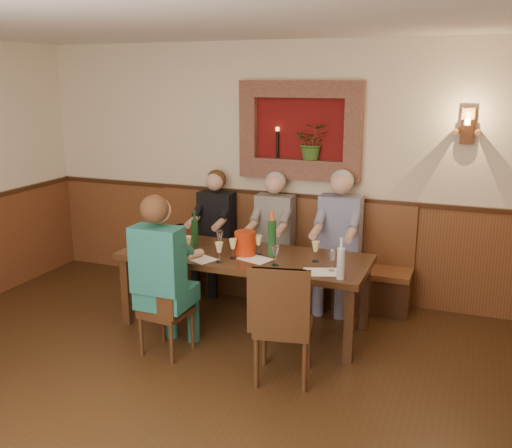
{
  "coord_description": "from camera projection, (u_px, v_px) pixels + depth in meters",
  "views": [
    {
      "loc": [
        2.0,
        -3.02,
        2.41
      ],
      "look_at": [
        0.1,
        1.9,
        1.05
      ],
      "focal_mm": 40.0,
      "sensor_mm": 36.0,
      "label": 1
    }
  ],
  "objects": [
    {
      "name": "tasting_sheet_d",
      "position": [
        200.0,
        259.0,
        5.38
      ],
      "size": [
        0.35,
        0.31,
        0.0
      ],
      "primitive_type": "cube",
      "rotation": [
        0.0,
        0.0,
        -0.4
      ],
      "color": "white",
      "rests_on": "dining_table"
    },
    {
      "name": "wine_glass_7",
      "position": [
        316.0,
        252.0,
        5.28
      ],
      "size": [
        0.08,
        0.08,
        0.19
      ],
      "primitive_type": null,
      "color": "#FFEB98",
      "rests_on": "dining_table"
    },
    {
      "name": "wine_glass_0",
      "position": [
        145.0,
        239.0,
        5.69
      ],
      "size": [
        0.08,
        0.08,
        0.19
      ],
      "primitive_type": null,
      "color": "#FFEB98",
      "rests_on": "dining_table"
    },
    {
      "name": "person_bench_left",
      "position": [
        214.0,
        241.0,
        6.57
      ],
      "size": [
        0.41,
        0.5,
        1.4
      ],
      "color": "black",
      "rests_on": "ground"
    },
    {
      "name": "chair_near_left",
      "position": [
        166.0,
        327.0,
        5.08
      ],
      "size": [
        0.42,
        0.42,
        0.86
      ],
      "rotation": [
        0.0,
        0.0,
        -0.1
      ],
      "color": "#3A2011",
      "rests_on": "ground"
    },
    {
      "name": "wainscoting",
      "position": [
        142.0,
        353.0,
        3.88
      ],
      "size": [
        6.02,
        6.02,
        1.15
      ],
      "color": "brown",
      "rests_on": "ground"
    },
    {
      "name": "ground_plane",
      "position": [
        146.0,
        429.0,
        4.03
      ],
      "size": [
        6.0,
        6.0,
        0.0
      ],
      "primitive_type": "plane",
      "color": "#35210E",
      "rests_on": "ground"
    },
    {
      "name": "tasting_sheet_a",
      "position": [
        169.0,
        248.0,
        5.71
      ],
      "size": [
        0.32,
        0.25,
        0.0
      ],
      "primitive_type": "cube",
      "rotation": [
        0.0,
        0.0,
        -0.13
      ],
      "color": "white",
      "rests_on": "dining_table"
    },
    {
      "name": "person_bench_right",
      "position": [
        337.0,
        252.0,
        6.05
      ],
      "size": [
        0.44,
        0.54,
        1.48
      ],
      "color": "navy",
      "rests_on": "ground"
    },
    {
      "name": "chair_near_right",
      "position": [
        283.0,
        346.0,
        4.63
      ],
      "size": [
        0.53,
        0.53,
        1.02
      ],
      "rotation": [
        0.0,
        0.0,
        0.19
      ],
      "color": "#3A2011",
      "rests_on": "ground"
    },
    {
      "name": "wine_glass_9",
      "position": [
        219.0,
        252.0,
        5.25
      ],
      "size": [
        0.08,
        0.08,
        0.19
      ],
      "primitive_type": null,
      "color": "#FFEB98",
      "rests_on": "dining_table"
    },
    {
      "name": "wine_glass_3",
      "position": [
        220.0,
        240.0,
        5.65
      ],
      "size": [
        0.08,
        0.08,
        0.19
      ],
      "primitive_type": null,
      "color": "white",
      "rests_on": "dining_table"
    },
    {
      "name": "bench",
      "position": [
        276.0,
        266.0,
        6.47
      ],
      "size": [
        3.0,
        0.45,
        1.11
      ],
      "color": "#381E0F",
      "rests_on": "ground"
    },
    {
      "name": "wine_glass_8",
      "position": [
        332.0,
        261.0,
        5.01
      ],
      "size": [
        0.08,
        0.08,
        0.19
      ],
      "primitive_type": null,
      "color": "white",
      "rests_on": "dining_table"
    },
    {
      "name": "wine_glass_4",
      "position": [
        233.0,
        249.0,
        5.36
      ],
      "size": [
        0.08,
        0.08,
        0.19
      ],
      "primitive_type": null,
      "color": "#FFEB98",
      "rests_on": "dining_table"
    },
    {
      "name": "tasting_sheet_c",
      "position": [
        322.0,
        272.0,
        5.0
      ],
      "size": [
        0.38,
        0.32,
        0.0
      ],
      "primitive_type": "cube",
      "rotation": [
        0.0,
        0.0,
        0.35
      ],
      "color": "white",
      "rests_on": "dining_table"
    },
    {
      "name": "person_chair_front",
      "position": [
        165.0,
        289.0,
        5.0
      ],
      "size": [
        0.44,
        0.54,
        1.47
      ],
      "color": "#19555A",
      "rests_on": "ground"
    },
    {
      "name": "wall_sconce",
      "position": [
        467.0,
        127.0,
        5.52
      ],
      "size": [
        0.25,
        0.2,
        0.35
      ],
      "color": "brown",
      "rests_on": "ground"
    },
    {
      "name": "wine_glass_1",
      "position": [
        180.0,
        233.0,
        5.89
      ],
      "size": [
        0.08,
        0.08,
        0.19
      ],
      "primitive_type": null,
      "color": "white",
      "rests_on": "dining_table"
    },
    {
      "name": "wall_niche",
      "position": [
        303.0,
        135.0,
        6.15
      ],
      "size": [
        1.36,
        0.3,
        1.06
      ],
      "color": "#610E0D",
      "rests_on": "ground"
    },
    {
      "name": "wine_glass_5",
      "position": [
        258.0,
        245.0,
        5.48
      ],
      "size": [
        0.08,
        0.08,
        0.19
      ],
      "primitive_type": null,
      "color": "#FFEB98",
      "rests_on": "dining_table"
    },
    {
      "name": "tasting_sheet_b",
      "position": [
        255.0,
        259.0,
        5.37
      ],
      "size": [
        0.35,
        0.3,
        0.0
      ],
      "primitive_type": "cube",
      "rotation": [
        0.0,
        0.0,
        -0.32
      ],
      "color": "white",
      "rests_on": "dining_table"
    },
    {
      "name": "dining_table",
      "position": [
        245.0,
        262.0,
        5.53
      ],
      "size": [
        2.4,
        0.9,
        0.75
      ],
      "color": "#3A2011",
      "rests_on": "ground"
    },
    {
      "name": "wine_glass_10",
      "position": [
        181.0,
        233.0,
        5.89
      ],
      "size": [
        0.08,
        0.08,
        0.19
      ],
      "primitive_type": null,
      "color": "white",
      "rests_on": "dining_table"
    },
    {
      "name": "wine_bottle_green_a",
      "position": [
        272.0,
        237.0,
        5.42
      ],
      "size": [
        0.1,
        0.1,
        0.44
      ],
      "rotation": [
        0.0,
        0.0,
        -0.28
      ],
      "color": "#19471E",
      "rests_on": "dining_table"
    },
    {
      "name": "wine_glass_2",
      "position": [
        188.0,
        246.0,
        5.45
      ],
      "size": [
        0.08,
        0.08,
        0.19
      ],
      "primitive_type": null,
      "color": "#FFEB98",
      "rests_on": "dining_table"
    },
    {
      "name": "wine_glass_6",
      "position": [
        276.0,
        255.0,
        5.16
      ],
      "size": [
        0.08,
        0.08,
        0.19
      ],
      "primitive_type": null,
      "color": "white",
      "rests_on": "dining_table"
    },
    {
      "name": "wine_bottle_green_b",
      "position": [
        195.0,
        232.0,
        5.73
      ],
      "size": [
        0.08,
        0.08,
        0.37
      ],
      "rotation": [
        0.0,
        0.0,
        0.16
      ],
      "color": "#19471E",
      "rests_on": "dining_table"
    },
    {
      "name": "room_shell",
      "position": [
        131.0,
        164.0,
        3.56
      ],
      "size": [
        6.04,
        6.04,
        2.82
      ],
      "color": "beige",
      "rests_on": "ground"
    },
    {
      "name": "person_bench_mid",
      "position": [
        272.0,
        247.0,
        6.31
      ],
      "size": [
        0.42,
        0.51,
        1.42
      ],
      "color": "#54514D",
      "rests_on": "ground"
    },
    {
      "name": "water_bottle",
      "position": [
        341.0,
        263.0,
        4.8
      ],
      "size": [
        0.08,
        0.08,
        0.36
      ],
      "rotation": [
        0.0,
        0.0,
        -0.2
      ],
      "color": "silver",
      "rests_on": "dining_table"
    },
    {
      "name": "spittoon_bucket",
      "position": [
        245.0,
        243.0,
        5.46
      ],
      "size": [
        0.24,
        0.24,
        0.23
      ],
      "primitive_type": "cylinder",
      "rotation": [
        0.0,
        0.0,
        0.21
      ],
      "color": "#B6280B",
      "rests_on": "dining_table"
    }
  ]
}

